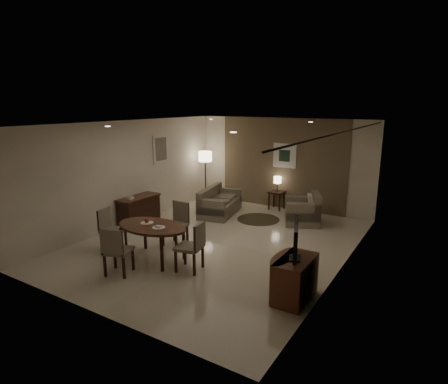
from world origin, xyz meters
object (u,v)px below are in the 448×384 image
Objects in this scene: console_desk at (139,211)px; chair_right at (189,246)px; sofa at (220,201)px; side_table at (277,200)px; armchair at (302,208)px; floor_lamp at (205,177)px; chair_near at (118,250)px; dining_table at (153,242)px; chair_far at (175,225)px; chair_left at (113,230)px; tv_cabinet at (295,279)px.

console_desk is 3.17m from chair_right.
side_table is at bearing -54.12° from sofa.
floor_lamp reaches higher than armchair.
chair_right reaches higher than console_desk.
sofa is (-0.44, 4.25, -0.09)m from chair_near.
chair_near is at bearing -73.11° from floor_lamp.
chair_right is (0.94, -0.02, 0.12)m from dining_table.
sofa is at bearing 101.07° from chair_far.
armchair is (2.31, 0.41, 0.03)m from sofa.
chair_left reaches higher than console_desk.
chair_left is at bearing -176.63° from dining_table.
chair_right is at bearing -36.85° from armchair.
tv_cabinet is 1.00× the size of chair_left.
chair_far reaches higher than tv_cabinet.
dining_table is at bearing -179.87° from tv_cabinet.
chair_far is (-3.16, 0.85, 0.13)m from tv_cabinet.
chair_near is (1.75, -2.34, 0.09)m from console_desk.
side_table is (2.48, 3.24, -0.10)m from console_desk.
armchair is (1.77, 3.83, 0.05)m from dining_table.
chair_left is at bearing -109.66° from side_table.
chair_far is 1.33m from chair_left.
floor_lamp reaches higher than dining_table.
armchair is 3.49m from floor_lamp.
chair_right reaches higher than tv_cabinet.
floor_lamp reaches higher than chair_far.
chair_far is 0.59× the size of sofa.
armchair is at bearing 59.38° from chair_far.
armchair is at bearing 108.48° from tv_cabinet.
chair_right is at bearing -179.27° from tv_cabinet.
chair_near is at bearing -96.30° from dining_table.
dining_table is 2.84× the size of side_table.
console_desk is 0.73× the size of floor_lamp.
chair_right is 4.78m from side_table.
side_table is (1.72, 4.81, -0.18)m from chair_left.
armchair is (3.61, 2.33, 0.04)m from console_desk.
chair_left is 0.55× the size of floor_lamp.
console_desk is 1.25× the size of chair_right.
armchair is (2.85, 3.90, -0.04)m from chair_left.
floor_lamp reaches higher than tv_cabinet.
tv_cabinet is at bearing -6.16° from armchair.
armchair is at bearing -38.77° from side_table.
side_table is at bearing -30.33° from chair_left.
armchair is (1.89, 2.98, -0.07)m from chair_far.
chair_right is at bearing -161.30° from chair_near.
armchair is 0.57× the size of floor_lamp.
console_desk is at bearing -129.31° from chair_right.
tv_cabinet is at bearing -146.07° from sofa.
chair_left is at bearing -82.47° from floor_lamp.
sofa is at bearing -103.51° from chair_near.
chair_right is (1.05, -0.87, -0.00)m from chair_far.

